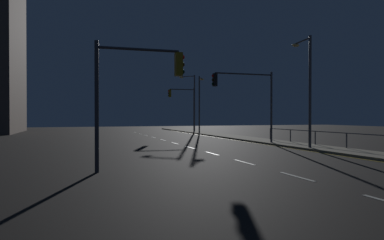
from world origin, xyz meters
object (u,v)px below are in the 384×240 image
(traffic_light_far_left, at_px, (246,91))
(traffic_light_overhead_east, at_px, (183,101))
(street_lamp_across_street, at_px, (192,98))
(traffic_light_mid_left, at_px, (137,81))
(street_lamp_mid_block, at_px, (200,99))
(street_lamp_far_end, at_px, (307,80))

(traffic_light_far_left, distance_m, traffic_light_overhead_east, 17.81)
(traffic_light_overhead_east, distance_m, street_lamp_across_street, 4.54)
(traffic_light_mid_left, height_order, street_lamp_across_street, street_lamp_across_street)
(traffic_light_mid_left, xyz_separation_m, traffic_light_overhead_east, (10.44, 27.61, 0.57))
(traffic_light_far_left, xyz_separation_m, traffic_light_mid_left, (-9.97, -9.80, -0.52))
(traffic_light_overhead_east, bearing_deg, street_lamp_across_street, 56.84)
(traffic_light_mid_left, distance_m, traffic_light_overhead_east, 29.52)
(traffic_light_mid_left, distance_m, street_lamp_mid_block, 28.87)
(street_lamp_across_street, distance_m, street_lamp_far_end, 25.97)
(street_lamp_far_end, bearing_deg, street_lamp_mid_block, 90.01)
(street_lamp_far_end, height_order, street_lamp_mid_block, street_lamp_far_end)
(street_lamp_mid_block, bearing_deg, traffic_light_far_left, -97.58)
(traffic_light_far_left, distance_m, street_lamp_mid_block, 16.52)
(street_lamp_far_end, bearing_deg, traffic_light_mid_left, -156.01)
(traffic_light_mid_left, xyz_separation_m, street_lamp_mid_block, (12.15, 26.18, 0.79))
(street_lamp_across_street, bearing_deg, traffic_light_mid_left, -112.34)
(traffic_light_far_left, height_order, street_lamp_far_end, street_lamp_far_end)
(traffic_light_overhead_east, height_order, street_lamp_far_end, street_lamp_far_end)
(traffic_light_far_left, bearing_deg, traffic_light_overhead_east, 88.48)
(traffic_light_overhead_east, height_order, street_lamp_mid_block, street_lamp_mid_block)
(traffic_light_mid_left, bearing_deg, street_lamp_across_street, 67.66)
(street_lamp_across_street, bearing_deg, traffic_light_overhead_east, -123.16)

